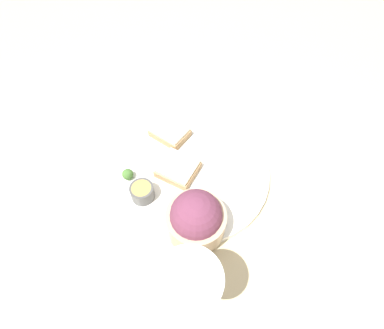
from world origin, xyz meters
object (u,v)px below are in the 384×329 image
(sauce_ramekin, at_px, (142,192))
(fork, at_px, (326,179))
(cheese_toast_near, at_px, (178,168))
(salad_bowl, at_px, (196,218))
(wine_glass, at_px, (190,287))
(cheese_toast_far, at_px, (170,132))

(sauce_ramekin, distance_m, fork, 0.41)
(sauce_ramekin, xyz_separation_m, fork, (0.37, 0.16, -0.03))
(cheese_toast_near, bearing_deg, salad_bowl, -57.64)
(wine_glass, bearing_deg, cheese_toast_near, 111.92)
(sauce_ramekin, relative_size, wine_glass, 0.28)
(wine_glass, bearing_deg, salad_bowl, 101.51)
(cheese_toast_far, bearing_deg, wine_glass, -66.38)
(sauce_ramekin, relative_size, cheese_toast_far, 0.49)
(salad_bowl, bearing_deg, cheese_toast_near, 122.36)
(salad_bowl, height_order, wine_glass, wine_glass)
(wine_glass, bearing_deg, fork, 56.24)
(salad_bowl, xyz_separation_m, cheese_toast_near, (-0.07, 0.12, -0.03))
(sauce_ramekin, bearing_deg, salad_bowl, -16.21)
(salad_bowl, distance_m, wine_glass, 0.15)
(wine_glass, bearing_deg, sauce_ramekin, 131.74)
(cheese_toast_near, xyz_separation_m, cheese_toast_far, (-0.05, 0.10, 0.00))
(cheese_toast_near, xyz_separation_m, wine_glass, (0.10, -0.25, 0.10))
(sauce_ramekin, relative_size, cheese_toast_near, 0.52)
(cheese_toast_near, relative_size, fork, 0.53)
(cheese_toast_near, distance_m, wine_glass, 0.29)
(cheese_toast_near, bearing_deg, cheese_toast_far, 117.88)
(salad_bowl, height_order, cheese_toast_far, salad_bowl)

